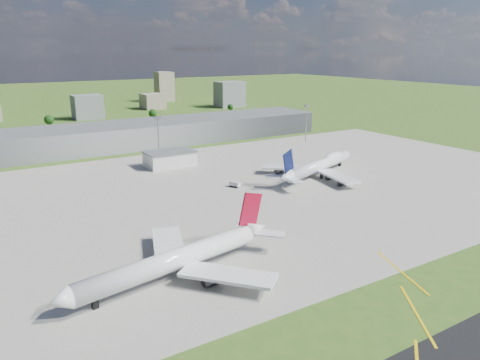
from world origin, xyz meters
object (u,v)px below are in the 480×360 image
airliner_red_twin (179,259)px  airliner_blue_quad (320,165)px  van_white_far (331,161)px  van_white_near (235,184)px  tug_yellow (174,230)px

airliner_red_twin → airliner_blue_quad: (108.88, 63.78, -0.08)m
airliner_blue_quad → van_white_far: 27.83m
van_white_near → airliner_blue_quad: bearing=-120.1°
airliner_red_twin → airliner_blue_quad: bearing=-160.2°
van_white_near → van_white_far: (71.45, 11.14, 0.04)m
airliner_blue_quad → van_white_near: airliner_blue_quad is taller
airliner_red_twin → tug_yellow: 33.95m
airliner_red_twin → van_white_near: bearing=-141.9°
airliner_blue_quad → van_white_near: bearing=154.4°
tug_yellow → van_white_near: 60.38m
airliner_red_twin → tug_yellow: size_ratio=19.36×
airliner_red_twin → van_white_near: 91.06m
airliner_blue_quad → tug_yellow: 101.89m
tug_yellow → van_white_far: size_ratio=0.66×
airliner_red_twin → van_white_far: airliner_red_twin is taller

